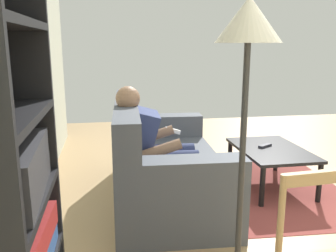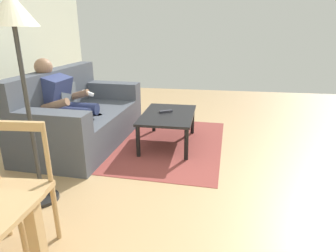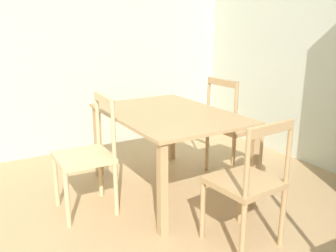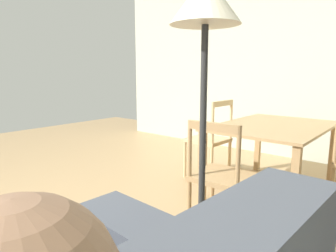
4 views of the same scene
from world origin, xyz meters
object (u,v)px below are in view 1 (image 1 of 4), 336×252
(couch, at_px, (160,165))
(bookshelf, at_px, (0,199))
(floor_lamp, at_px, (247,49))
(coffee_table, at_px, (271,153))
(person_lounging, at_px, (156,146))
(tv_remote, at_px, (265,146))

(couch, bearing_deg, bookshelf, 150.48)
(couch, distance_m, floor_lamp, 1.78)
(coffee_table, distance_m, bookshelf, 2.81)
(person_lounging, distance_m, floor_lamp, 1.51)
(person_lounging, relative_size, tv_remote, 6.57)
(coffee_table, height_order, floor_lamp, floor_lamp)
(person_lounging, distance_m, coffee_table, 1.29)
(bookshelf, bearing_deg, person_lounging, -30.61)
(couch, xyz_separation_m, person_lounging, (-0.18, 0.06, 0.24))
(couch, xyz_separation_m, bookshelf, (-1.68, 0.95, 0.47))
(tv_remote, distance_m, bookshelf, 2.81)
(couch, relative_size, tv_remote, 11.32)
(person_lounging, bearing_deg, couch, -19.57)
(couch, distance_m, person_lounging, 0.31)
(couch, distance_m, bookshelf, 1.99)
(tv_remote, bearing_deg, floor_lamp, 120.61)
(tv_remote, height_order, floor_lamp, floor_lamp)
(person_lounging, height_order, floor_lamp, floor_lamp)
(person_lounging, height_order, tv_remote, person_lounging)
(coffee_table, bearing_deg, couch, 94.73)
(bookshelf, height_order, floor_lamp, bookshelf)
(person_lounging, xyz_separation_m, coffee_table, (0.28, -1.24, -0.21))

